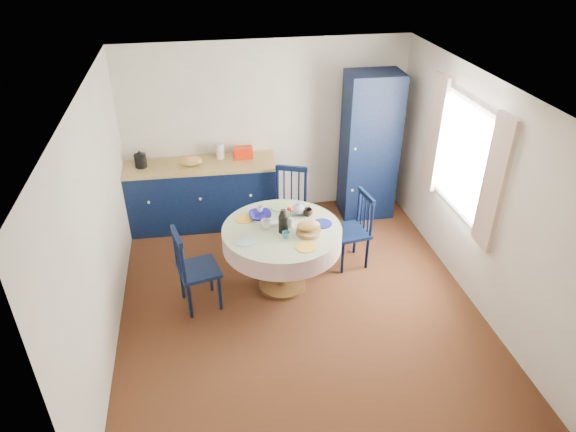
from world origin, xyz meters
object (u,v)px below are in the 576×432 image
object	(u,v)px
chair_left	(195,268)
cobalt_bowl	(260,215)
chair_far	(289,206)
mug_c	(308,213)
mug_b	(286,235)
chair_right	(353,229)
dining_table	(283,238)
kitchen_counter	(201,193)
pantry_cabinet	(369,147)
mug_a	(266,224)
mug_d	(260,209)

from	to	relation	value
chair_left	cobalt_bowl	size ratio (longest dim) A/B	3.84
chair_far	mug_c	bearing A→B (deg)	-62.93
chair_far	mug_b	xyz separation A→B (m)	(-0.26, -1.20, 0.34)
mug_c	cobalt_bowl	xyz separation A→B (m)	(-0.56, 0.05, -0.01)
chair_left	chair_far	bearing A→B (deg)	-61.47
chair_left	chair_right	world-z (taller)	chair_left
dining_table	chair_left	world-z (taller)	dining_table
chair_left	mug_c	size ratio (longest dim) A/B	9.06
chair_far	cobalt_bowl	bearing A→B (deg)	-102.71
chair_left	chair_right	distance (m)	2.03
kitchen_counter	chair_left	bearing A→B (deg)	-92.04
dining_table	pantry_cabinet	bearing A→B (deg)	45.61
chair_right	mug_a	xyz separation A→B (m)	(-1.14, -0.30, 0.38)
chair_right	mug_b	size ratio (longest dim) A/B	11.03
chair_left	kitchen_counter	bearing A→B (deg)	-17.29
chair_left	mug_a	world-z (taller)	chair_left
kitchen_counter	mug_d	xyz separation A→B (m)	(0.68, -1.27, 0.38)
chair_right	mug_b	world-z (taller)	chair_right
chair_right	mug_d	xyz separation A→B (m)	(-1.16, 0.06, 0.37)
pantry_cabinet	mug_c	bearing A→B (deg)	-130.31
dining_table	mug_c	size ratio (longest dim) A/B	12.27
dining_table	cobalt_bowl	bearing A→B (deg)	128.25
mug_d	chair_left	bearing A→B (deg)	-146.18
mug_a	kitchen_counter	bearing A→B (deg)	113.41
cobalt_bowl	chair_left	bearing A→B (deg)	-152.08
pantry_cabinet	mug_c	distance (m)	1.78
chair_left	chair_far	xyz separation A→B (m)	(1.28, 1.14, 0.02)
chair_far	mug_c	size ratio (longest dim) A/B	9.45
chair_left	mug_d	xyz separation A→B (m)	(0.81, 0.54, 0.36)
kitchen_counter	pantry_cabinet	bearing A→B (deg)	-0.47
dining_table	mug_c	xyz separation A→B (m)	(0.34, 0.22, 0.17)
pantry_cabinet	dining_table	xyz separation A→B (m)	(-1.52, -1.55, -0.35)
chair_left	mug_b	size ratio (longest dim) A/B	11.35
kitchen_counter	chair_far	size ratio (longest dim) A/B	2.05
chair_far	mug_d	distance (m)	0.83
cobalt_bowl	mug_b	bearing A→B (deg)	-65.84
mug_a	mug_c	xyz separation A→B (m)	(0.52, 0.18, -0.01)
mug_a	mug_c	size ratio (longest dim) A/B	1.14
kitchen_counter	chair_far	xyz separation A→B (m)	(1.15, -0.67, 0.04)
pantry_cabinet	mug_c	size ratio (longest dim) A/B	18.95
chair_far	mug_b	world-z (taller)	chair_far
dining_table	chair_left	distance (m)	1.05
dining_table	mug_c	bearing A→B (deg)	32.82
chair_far	chair_left	bearing A→B (deg)	-117.21
chair_right	mug_c	xyz separation A→B (m)	(-0.61, -0.11, 0.37)
mug_a	mug_b	distance (m)	0.31
chair_right	mug_b	bearing A→B (deg)	-68.73
chair_left	cobalt_bowl	world-z (taller)	chair_left
chair_far	chair_right	world-z (taller)	chair_far
kitchen_counter	mug_c	xyz separation A→B (m)	(1.23, -1.44, 0.38)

